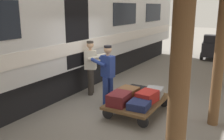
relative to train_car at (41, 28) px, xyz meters
name	(u,v)px	position (x,y,z in m)	size (l,w,h in m)	color
ground_plane	(130,106)	(-3.26, 0.00, -2.06)	(60.00, 60.00, 0.00)	gray
train_car	(41,28)	(0.00, 0.00, 0.00)	(3.02, 17.45, 4.00)	silver
luggage_cart	(137,102)	(-3.62, 0.29, -1.76)	(1.23, 1.82, 0.35)	brown
suitcase_black_hardshell	(136,90)	(-3.35, -0.21, -1.63)	(0.49, 0.45, 0.17)	black
suitcase_maroon_trunk	(119,99)	(-3.35, 0.79, -1.56)	(0.46, 0.62, 0.30)	maroon
suitcase_red_plastic	(147,97)	(-3.89, 0.29, -1.57)	(0.42, 0.58, 0.28)	#AD231E
suitcase_brown_leather	(128,93)	(-3.35, 0.29, -1.57)	(0.47, 0.47, 0.29)	brown
suitcase_navy_fabric	(139,105)	(-3.89, 0.79, -1.62)	(0.48, 0.50, 0.18)	navy
suitcase_gray_aluminum	(154,92)	(-3.89, -0.21, -1.60)	(0.43, 0.47, 0.23)	#9EA0A5
porter_in_overalls	(107,73)	(-2.63, 0.17, -1.14)	(0.72, 0.53, 1.70)	navy
porter_by_door	(91,66)	(-1.73, -0.32, -1.14)	(0.74, 0.60, 1.70)	#332D28
baggage_tug	(213,47)	(-4.12, -8.23, -1.43)	(1.30, 1.82, 1.30)	black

